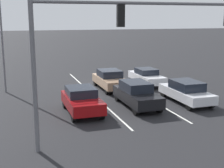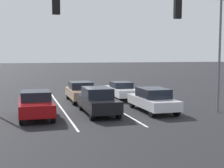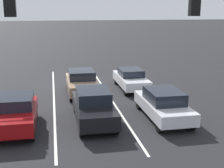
# 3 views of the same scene
# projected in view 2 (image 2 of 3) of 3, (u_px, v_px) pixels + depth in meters

# --- Properties ---
(ground_plane) EXTENTS (240.00, 240.00, 0.00)m
(ground_plane) POSITION_uv_depth(u_px,v_px,m) (76.00, 99.00, 25.80)
(ground_plane) COLOR black
(lane_stripe_left_divider) EXTENTS (0.12, 17.19, 0.01)m
(lane_stripe_left_divider) POSITION_uv_depth(u_px,v_px,m) (105.00, 102.00, 23.79)
(lane_stripe_left_divider) COLOR silver
(lane_stripe_left_divider) RESTS_ON ground_plane
(lane_stripe_center_divider) EXTENTS (0.12, 17.19, 0.01)m
(lane_stripe_center_divider) POSITION_uv_depth(u_px,v_px,m) (59.00, 104.00, 22.84)
(lane_stripe_center_divider) COLOR silver
(lane_stripe_center_divider) RESTS_ON ground_plane
(car_black_midlane_front) EXTENTS (1.79, 4.51, 1.61)m
(car_black_midlane_front) POSITION_uv_depth(u_px,v_px,m) (98.00, 101.00, 19.03)
(car_black_midlane_front) COLOR black
(car_black_midlane_front) RESTS_ON ground_plane
(car_maroon_rightlane_front) EXTENTS (1.88, 4.11, 1.54)m
(car_maroon_rightlane_front) POSITION_uv_depth(u_px,v_px,m) (36.00, 104.00, 17.77)
(car_maroon_rightlane_front) COLOR maroon
(car_maroon_rightlane_front) RESTS_ON ground_plane
(car_silver_leftlane_front) EXTENTS (1.83, 4.59, 1.51)m
(car_silver_leftlane_front) POSITION_uv_depth(u_px,v_px,m) (153.00, 100.00, 19.84)
(car_silver_leftlane_front) COLOR silver
(car_silver_leftlane_front) RESTS_ON ground_plane
(car_white_leftlane_second) EXTENTS (1.71, 4.36, 1.40)m
(car_white_leftlane_second) POSITION_uv_depth(u_px,v_px,m) (121.00, 90.00, 25.69)
(car_white_leftlane_second) COLOR silver
(car_white_leftlane_second) RESTS_ON ground_plane
(car_tan_midlane_second) EXTENTS (1.89, 4.45, 1.52)m
(car_tan_midlane_second) POSITION_uv_depth(u_px,v_px,m) (81.00, 91.00, 24.18)
(car_tan_midlane_second) COLOR tan
(car_tan_midlane_second) RESTS_ON ground_plane
(traffic_signal_gantry) EXTENTS (12.80, 0.37, 6.73)m
(traffic_signal_gantry) POSITION_uv_depth(u_px,v_px,m) (61.00, 21.00, 12.96)
(traffic_signal_gantry) COLOR slate
(traffic_signal_gantry) RESTS_ON ground_plane
(street_lamp_left_shoulder) EXTENTS (2.13, 0.24, 7.90)m
(street_lamp_left_shoulder) POSITION_uv_depth(u_px,v_px,m) (217.00, 39.00, 19.23)
(street_lamp_left_shoulder) COLOR slate
(street_lamp_left_shoulder) RESTS_ON ground_plane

